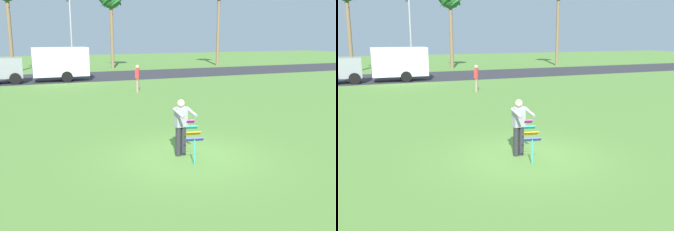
% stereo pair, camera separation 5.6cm
% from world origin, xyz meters
% --- Properties ---
extents(ground_plane, '(120.00, 120.00, 0.00)m').
position_xyz_m(ground_plane, '(0.00, 0.00, 0.00)').
color(ground_plane, '#568438').
extents(road_strip, '(120.00, 8.00, 0.01)m').
position_xyz_m(road_strip, '(0.00, 23.49, 0.01)').
color(road_strip, '#2D2D33').
rests_on(road_strip, ground).
extents(person_kite_flyer, '(0.58, 0.69, 1.73)m').
position_xyz_m(person_kite_flyer, '(-0.16, 0.13, 0.95)').
color(person_kite_flyer, '#26262B').
rests_on(person_kite_flyer, ground).
extents(kite_held, '(0.53, 0.69, 1.20)m').
position_xyz_m(kite_held, '(-0.11, -0.60, 0.82)').
color(kite_held, '#D83399').
rests_on(kite_held, ground).
extents(parked_truck_grey_van, '(6.76, 2.27, 2.62)m').
position_xyz_m(parked_truck_grey_van, '(-1.82, 21.09, 1.41)').
color(parked_truck_grey_van, gray).
rests_on(parked_truck_grey_van, ground).
extents(palm_tree_centre_far, '(2.58, 2.71, 8.35)m').
position_xyz_m(palm_tree_centre_far, '(5.70, 30.67, 6.95)').
color(palm_tree_centre_far, brown).
rests_on(palm_tree_centre_far, ground).
extents(streetlight_pole, '(0.24, 1.65, 7.00)m').
position_xyz_m(streetlight_pole, '(1.10, 28.64, 4.00)').
color(streetlight_pole, '#9E9EA3').
rests_on(streetlight_pole, ground).
extents(person_walker_far, '(0.36, 0.51, 1.73)m').
position_xyz_m(person_walker_far, '(2.74, 13.14, 0.93)').
color(person_walker_far, gray).
rests_on(person_walker_far, ground).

